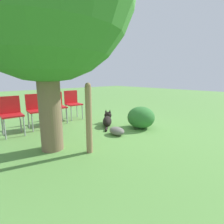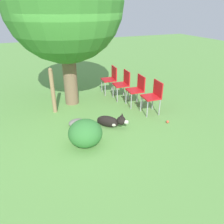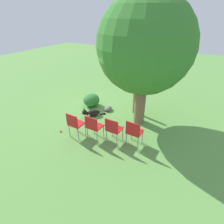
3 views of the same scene
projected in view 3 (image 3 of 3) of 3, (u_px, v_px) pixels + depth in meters
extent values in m
plane|color=#609947|center=(112.00, 115.00, 7.13)|extent=(30.00, 30.00, 0.00)
cylinder|color=#7A6047|center=(140.00, 99.00, 6.22)|extent=(0.39, 0.39, 1.91)
sphere|color=#387A2D|center=(145.00, 46.00, 5.34)|extent=(3.03, 3.03, 3.03)
ellipsoid|color=black|center=(93.00, 113.00, 6.97)|extent=(0.57, 0.56, 0.27)
ellipsoid|color=silver|center=(89.00, 114.00, 6.94)|extent=(0.28, 0.28, 0.16)
sphere|color=black|center=(85.00, 112.00, 6.84)|extent=(0.30, 0.30, 0.21)
cylinder|color=silver|center=(82.00, 113.00, 6.81)|extent=(0.13, 0.13, 0.09)
cone|color=black|center=(85.00, 110.00, 6.73)|extent=(0.07, 0.07, 0.09)
cone|color=black|center=(84.00, 109.00, 6.82)|extent=(0.07, 0.07, 0.09)
cylinder|color=black|center=(102.00, 114.00, 7.13)|extent=(0.22, 0.22, 0.06)
cylinder|color=#937551|center=(134.00, 99.00, 7.02)|extent=(0.11, 0.11, 1.17)
sphere|color=#937551|center=(135.00, 85.00, 6.73)|extent=(0.10, 0.10, 0.10)
cube|color=red|center=(77.00, 124.00, 5.69)|extent=(0.45, 0.47, 0.04)
cube|color=red|center=(72.00, 121.00, 5.44)|extent=(0.06, 0.44, 0.40)
cylinder|color=#99999E|center=(77.00, 126.00, 6.03)|extent=(0.03, 0.03, 0.45)
cylinder|color=#99999E|center=(85.00, 129.00, 5.86)|extent=(0.03, 0.03, 0.45)
cylinder|color=#99999E|center=(69.00, 131.00, 5.76)|extent=(0.03, 0.03, 0.45)
cylinder|color=#99999E|center=(78.00, 134.00, 5.59)|extent=(0.03, 0.03, 0.45)
cube|color=red|center=(95.00, 126.00, 5.56)|extent=(0.45, 0.47, 0.04)
cube|color=red|center=(91.00, 123.00, 5.31)|extent=(0.06, 0.44, 0.40)
cylinder|color=#99999E|center=(94.00, 128.00, 5.90)|extent=(0.03, 0.03, 0.45)
cylinder|color=#99999E|center=(103.00, 131.00, 5.73)|extent=(0.03, 0.03, 0.45)
cylinder|color=#99999E|center=(88.00, 133.00, 5.64)|extent=(0.03, 0.03, 0.45)
cylinder|color=#99999E|center=(97.00, 137.00, 5.46)|extent=(0.03, 0.03, 0.45)
cube|color=red|center=(115.00, 129.00, 5.43)|extent=(0.45, 0.47, 0.04)
cube|color=red|center=(111.00, 126.00, 5.18)|extent=(0.06, 0.44, 0.40)
cylinder|color=#99999E|center=(112.00, 131.00, 5.77)|extent=(0.03, 0.03, 0.45)
cylinder|color=#99999E|center=(123.00, 134.00, 5.60)|extent=(0.03, 0.03, 0.45)
cylinder|color=#99999E|center=(106.00, 136.00, 5.51)|extent=(0.03, 0.03, 0.45)
cylinder|color=#99999E|center=(117.00, 140.00, 5.34)|extent=(0.03, 0.03, 0.45)
cube|color=red|center=(135.00, 132.00, 5.31)|extent=(0.45, 0.47, 0.04)
cube|color=red|center=(133.00, 129.00, 5.05)|extent=(0.06, 0.44, 0.40)
cylinder|color=#99999E|center=(131.00, 133.00, 5.65)|extent=(0.03, 0.03, 0.45)
cylinder|color=#99999E|center=(142.00, 137.00, 5.47)|extent=(0.03, 0.03, 0.45)
cylinder|color=#99999E|center=(126.00, 139.00, 5.38)|extent=(0.03, 0.03, 0.45)
cylinder|color=#99999E|center=(138.00, 143.00, 5.21)|extent=(0.03, 0.03, 0.45)
sphere|color=#E54C33|center=(61.00, 131.00, 6.08)|extent=(0.07, 0.07, 0.07)
ellipsoid|color=slate|center=(108.00, 108.00, 7.40)|extent=(0.40, 0.29, 0.18)
ellipsoid|color=#337533|center=(91.00, 100.00, 7.67)|extent=(0.71, 0.71, 0.57)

